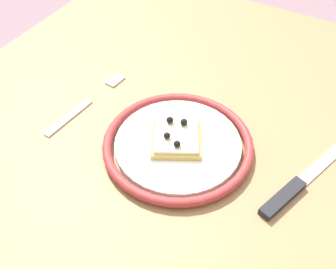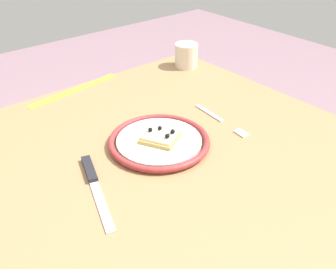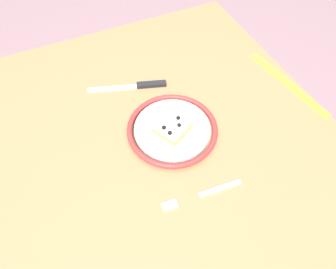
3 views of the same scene
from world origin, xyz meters
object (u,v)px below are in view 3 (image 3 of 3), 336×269
object	(u,v)px
pizza_slice_near	(173,127)
knife	(141,85)
plate	(172,129)
dining_table	(155,146)
measuring_tape	(288,84)
fork	(202,195)

from	to	relation	value
pizza_slice_near	knife	world-z (taller)	pizza_slice_near
plate	dining_table	bearing A→B (deg)	61.32
plate	measuring_tape	world-z (taller)	plate
plate	measuring_tape	size ratio (longest dim) A/B	0.78
dining_table	pizza_slice_near	distance (m)	0.12
pizza_slice_near	knife	distance (m)	0.20
dining_table	fork	xyz separation A→B (m)	(-0.22, -0.03, 0.08)
pizza_slice_near	knife	size ratio (longest dim) A/B	0.48
fork	dining_table	bearing A→B (deg)	7.28
plate	pizza_slice_near	bearing A→B (deg)	165.84
knife	dining_table	bearing A→B (deg)	170.54
dining_table	knife	distance (m)	0.19
fork	knife	bearing A→B (deg)	0.03
pizza_slice_near	measuring_tape	world-z (taller)	pizza_slice_near
plate	pizza_slice_near	size ratio (longest dim) A/B	2.22
plate	fork	distance (m)	0.20
dining_table	measuring_tape	world-z (taller)	measuring_tape
pizza_slice_near	fork	distance (m)	0.20
dining_table	plate	bearing A→B (deg)	-118.68
dining_table	knife	world-z (taller)	knife
dining_table	plate	distance (m)	0.10
dining_table	knife	size ratio (longest dim) A/B	4.21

